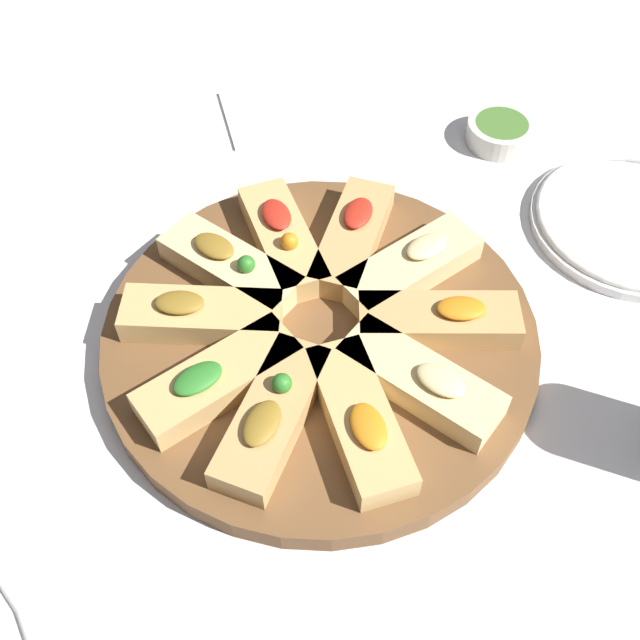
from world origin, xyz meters
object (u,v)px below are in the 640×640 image
at_px(serving_board, 320,336).
at_px(plate_left, 633,221).
at_px(napkin_stack, 280,111).
at_px(dipping_bowl, 500,132).

bearing_deg(serving_board, plate_left, 168.43).
bearing_deg(plate_left, napkin_stack, -63.58).
bearing_deg(dipping_bowl, napkin_stack, -47.96).
bearing_deg(serving_board, napkin_stack, -118.43).
xyz_separation_m(napkin_stack, dipping_bowl, (-0.17, 0.18, 0.01)).
distance_m(serving_board, napkin_stack, 0.33).
relative_size(plate_left, dipping_bowl, 2.71).
height_order(serving_board, plate_left, serving_board).
distance_m(serving_board, plate_left, 0.34).
height_order(plate_left, napkin_stack, plate_left).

